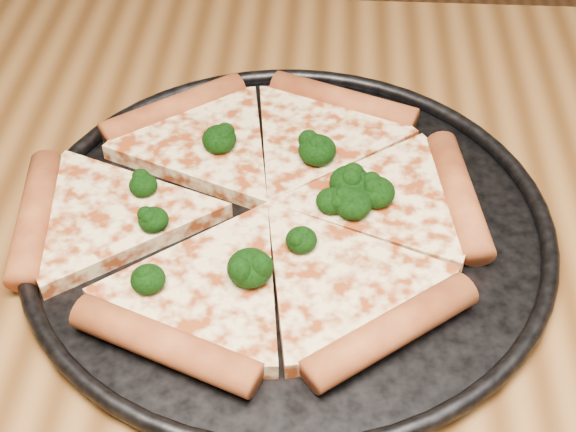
{
  "coord_description": "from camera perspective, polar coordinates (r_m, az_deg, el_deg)",
  "views": [
    {
      "loc": [
        -0.07,
        -0.36,
        1.2
      ],
      "look_at": [
        -0.09,
        0.1,
        0.77
      ],
      "focal_mm": 52.0,
      "sensor_mm": 36.0,
      "label": 1
    }
  ],
  "objects": [
    {
      "name": "broccoli_florets",
      "position": [
        0.62,
        -0.1,
        1.14
      ],
      "size": [
        0.2,
        0.18,
        0.02
      ],
      "color": "black",
      "rests_on": "pizza"
    },
    {
      "name": "pizza_pan",
      "position": [
        0.63,
        -0.0,
        -0.54
      ],
      "size": [
        0.4,
        0.4,
        0.02
      ],
      "color": "black",
      "rests_on": "dining_table"
    },
    {
      "name": "pizza",
      "position": [
        0.63,
        -1.81,
        0.76
      ],
      "size": [
        0.36,
        0.35,
        0.03
      ],
      "rotation": [
        0.0,
        0.0,
        -0.39
      ],
      "color": "#FFDA9C",
      "rests_on": "pizza_pan"
    },
    {
      "name": "dining_table",
      "position": [
        0.65,
        8.03,
        -13.14
      ],
      "size": [
        1.2,
        0.9,
        0.75
      ],
      "color": "brown",
      "rests_on": "ground"
    }
  ]
}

